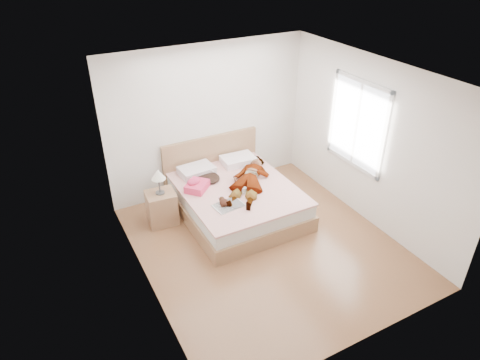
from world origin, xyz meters
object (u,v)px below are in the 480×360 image
Objects in this scene: plush_toy at (224,202)px; nightstand at (162,205)px; coffee_mug at (244,190)px; towel at (196,185)px; magazine at (229,205)px; phone at (211,171)px; bed at (235,197)px; woman at (250,177)px.

nightstand is (-0.75, 0.72, -0.25)m from plush_toy.
plush_toy is at bearing -159.83° from coffee_mug.
towel is 0.99× the size of magazine.
phone reaches higher than magazine.
magazine is at bearing -38.48° from plush_toy.
coffee_mug is at bearing -86.32° from bed.
bed is 0.41m from coffee_mug.
phone is 0.04× the size of bed.
magazine is at bearing -69.74° from towel.
phone is 0.82m from plush_toy.
woman reaches higher than towel.
towel is (-0.85, 0.22, -0.03)m from woman.
magazine is (-0.60, -0.44, -0.10)m from woman.
bed reaches higher than towel.
woman is at bearing 45.58° from coffee_mug.
phone reaches higher than coffee_mug.
plush_toy is (-0.67, -0.39, -0.05)m from woman.
woman is 0.88m from towel.
coffee_mug is 0.64× the size of plush_toy.
bed is at bearing 54.25° from magazine.
nightstand reaches higher than coffee_mug.
woman is 0.64m from phone.
magazine is 0.09m from plush_toy.
coffee_mug is at bearing -36.12° from towel.
woman is at bearing -13.27° from bed.
phone is 0.40m from towel.
nightstand is at bearing 154.90° from coffee_mug.
bed is 1.21m from nightstand.
magazine is at bearing -103.51° from woman.
phone is 0.18× the size of magazine.
coffee_mug is 1.34m from nightstand.
bed is 4.32× the size of magazine.
phone is 0.99m from nightstand.
magazine is 1.14m from nightstand.
magazine is 2.30× the size of plush_toy.
nightstand is (-1.42, 0.33, -0.30)m from woman.
plush_toy is at bearing -109.12° from woman.
towel is 0.71m from magazine.
towel is at bearing 106.64° from plush_toy.
coffee_mug is 0.47m from plush_toy.
woman is 0.33m from coffee_mug.
nightstand is at bearing 167.07° from bed.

